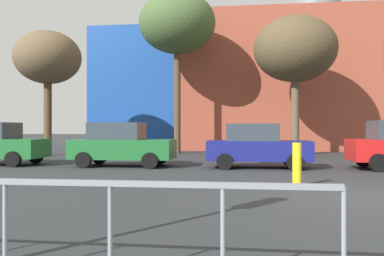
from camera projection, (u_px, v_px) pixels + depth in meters
ground_plane at (377, 198)px, 9.26m from camera, size 200.00×200.00×0.00m
building_backdrop at (316, 88)px, 34.40m from camera, size 34.77×13.82×11.99m
parked_car_1 at (122, 145)px, 17.03m from camera, size 4.16×2.04×1.80m
parked_car_2 at (257, 146)px, 16.33m from camera, size 4.03×1.98×1.75m
bare_tree_0 at (177, 24)px, 25.70m from camera, size 4.76×4.76×10.02m
bare_tree_1 at (295, 50)px, 23.83m from camera, size 4.75×4.75×8.04m
bare_tree_2 at (48, 59)px, 23.78m from camera, size 3.80×3.80×7.16m
bollard_yellow_0 at (297, 165)px, 11.13m from camera, size 0.24×0.24×1.18m
pedestrian_railing at (5, 201)px, 4.38m from camera, size 6.96×0.06×1.03m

